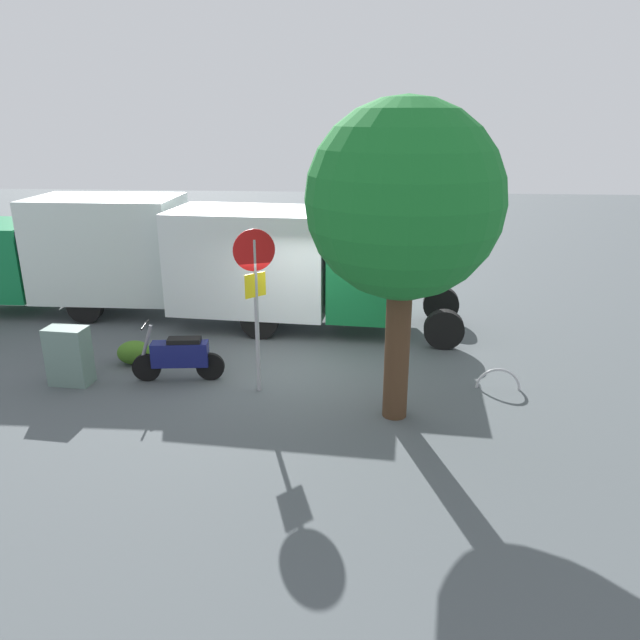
{
  "coord_description": "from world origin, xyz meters",
  "views": [
    {
      "loc": [
        -1.38,
        11.27,
        5.01
      ],
      "look_at": [
        -0.47,
        -0.15,
        1.05
      ],
      "focal_mm": 33.41,
      "sensor_mm": 36.0,
      "label": 1
    }
  ],
  "objects_px": {
    "utility_cabinet": "(69,356)",
    "bike_rack_hoop": "(498,389)",
    "stop_sign": "(255,286)",
    "street_tree": "(404,203)",
    "box_truck_far": "(76,251)",
    "box_truck_near": "(290,264)",
    "motorcycle": "(180,356)"
  },
  "relations": [
    {
      "from": "box_truck_near",
      "to": "box_truck_far",
      "type": "xyz_separation_m",
      "value": [
        5.75,
        -0.78,
        0.06
      ]
    },
    {
      "from": "box_truck_far",
      "to": "street_tree",
      "type": "distance_m",
      "value": 9.93
    },
    {
      "from": "stop_sign",
      "to": "bike_rack_hoop",
      "type": "bearing_deg",
      "value": -174.53
    },
    {
      "from": "bike_rack_hoop",
      "to": "stop_sign",
      "type": "bearing_deg",
      "value": 5.47
    },
    {
      "from": "box_truck_near",
      "to": "stop_sign",
      "type": "bearing_deg",
      "value": -87.98
    },
    {
      "from": "box_truck_near",
      "to": "box_truck_far",
      "type": "bearing_deg",
      "value": 176.57
    },
    {
      "from": "bike_rack_hoop",
      "to": "street_tree",
      "type": "bearing_deg",
      "value": 31.15
    },
    {
      "from": "street_tree",
      "to": "utility_cabinet",
      "type": "bearing_deg",
      "value": -7.43
    },
    {
      "from": "street_tree",
      "to": "bike_rack_hoop",
      "type": "height_order",
      "value": "street_tree"
    },
    {
      "from": "motorcycle",
      "to": "stop_sign",
      "type": "relative_size",
      "value": 0.58
    },
    {
      "from": "motorcycle",
      "to": "utility_cabinet",
      "type": "relative_size",
      "value": 1.56
    },
    {
      "from": "street_tree",
      "to": "bike_rack_hoop",
      "type": "xyz_separation_m",
      "value": [
        -2.03,
        -1.23,
        -3.71
      ]
    },
    {
      "from": "box_truck_far",
      "to": "bike_rack_hoop",
      "type": "relative_size",
      "value": 8.09
    },
    {
      "from": "utility_cabinet",
      "to": "box_truck_near",
      "type": "bearing_deg",
      "value": -136.42
    },
    {
      "from": "box_truck_far",
      "to": "utility_cabinet",
      "type": "bearing_deg",
      "value": 111.95
    },
    {
      "from": "stop_sign",
      "to": "street_tree",
      "type": "distance_m",
      "value": 3.13
    },
    {
      "from": "box_truck_near",
      "to": "bike_rack_hoop",
      "type": "xyz_separation_m",
      "value": [
        -4.43,
        3.28,
        -1.59
      ]
    },
    {
      "from": "motorcycle",
      "to": "street_tree",
      "type": "distance_m",
      "value": 5.38
    },
    {
      "from": "street_tree",
      "to": "box_truck_near",
      "type": "bearing_deg",
      "value": -61.97
    },
    {
      "from": "street_tree",
      "to": "box_truck_far",
      "type": "bearing_deg",
      "value": -33.0
    },
    {
      "from": "utility_cabinet",
      "to": "bike_rack_hoop",
      "type": "distance_m",
      "value": 8.34
    },
    {
      "from": "stop_sign",
      "to": "bike_rack_hoop",
      "type": "relative_size",
      "value": 3.67
    },
    {
      "from": "street_tree",
      "to": "stop_sign",
      "type": "bearing_deg",
      "value": -17.24
    },
    {
      "from": "box_truck_near",
      "to": "stop_sign",
      "type": "distance_m",
      "value": 3.75
    },
    {
      "from": "utility_cabinet",
      "to": "bike_rack_hoop",
      "type": "xyz_separation_m",
      "value": [
        -8.31,
        -0.41,
        -0.58
      ]
    },
    {
      "from": "stop_sign",
      "to": "street_tree",
      "type": "xyz_separation_m",
      "value": [
        -2.55,
        0.79,
        1.63
      ]
    },
    {
      "from": "utility_cabinet",
      "to": "bike_rack_hoop",
      "type": "bearing_deg",
      "value": -177.17
    },
    {
      "from": "box_truck_near",
      "to": "motorcycle",
      "type": "relative_size",
      "value": 3.94
    },
    {
      "from": "motorcycle",
      "to": "street_tree",
      "type": "relative_size",
      "value": 0.34
    },
    {
      "from": "bike_rack_hoop",
      "to": "box_truck_far",
      "type": "bearing_deg",
      "value": -21.74
    },
    {
      "from": "box_truck_near",
      "to": "street_tree",
      "type": "xyz_separation_m",
      "value": [
        -2.4,
        4.51,
        2.11
      ]
    },
    {
      "from": "box_truck_near",
      "to": "street_tree",
      "type": "relative_size",
      "value": 1.34
    }
  ]
}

